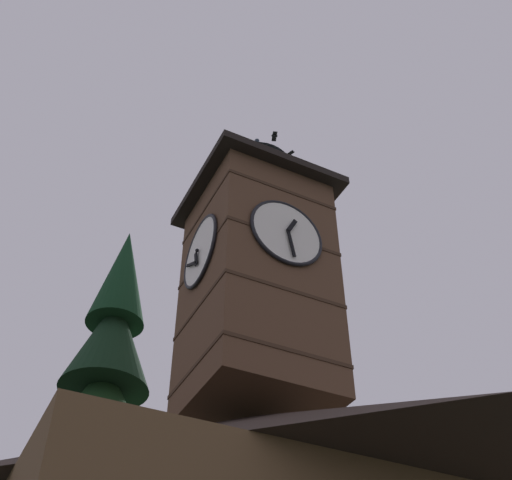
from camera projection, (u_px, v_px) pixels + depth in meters
The scene contains 3 objects.
clock_tower at pixel (257, 273), 18.10m from camera, with size 3.98×3.98×9.75m.
flying_bird_high at pixel (287, 155), 25.73m from camera, with size 0.34×0.61×0.11m.
flying_bird_low at pixel (274, 136), 26.22m from camera, with size 0.33×0.52×0.14m.
Camera 1 is at (4.97, 12.20, 1.30)m, focal length 46.76 mm.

